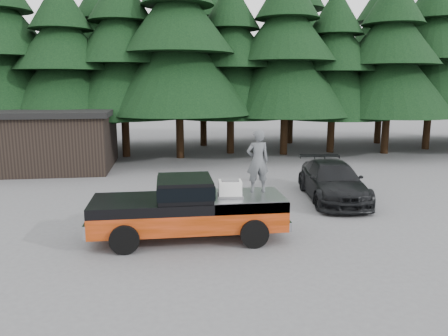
{
  "coord_description": "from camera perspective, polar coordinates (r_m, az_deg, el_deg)",
  "views": [
    {
      "loc": [
        -1.93,
        -13.5,
        4.69
      ],
      "look_at": [
        -0.11,
        0.0,
        2.06
      ],
      "focal_mm": 35.0,
      "sensor_mm": 36.0,
      "label": 1
    }
  ],
  "objects": [
    {
      "name": "ground",
      "position": [
        14.42,
        0.42,
        -8.07
      ],
      "size": [
        120.0,
        120.0,
        0.0
      ],
      "primitive_type": "plane",
      "color": "#535356",
      "rests_on": "ground"
    },
    {
      "name": "parked_car",
      "position": [
        18.47,
        13.99,
        -1.69
      ],
      "size": [
        2.77,
        5.51,
        1.54
      ],
      "primitive_type": "imported",
      "rotation": [
        0.0,
        0.0,
        -0.12
      ],
      "color": "black",
      "rests_on": "ground"
    },
    {
      "name": "utility_building",
      "position": [
        26.64,
        -23.08,
        3.51
      ],
      "size": [
        8.4,
        6.4,
        3.3
      ],
      "color": "black",
      "rests_on": "ground"
    },
    {
      "name": "truck_cab",
      "position": [
        13.23,
        -5.14,
        -2.53
      ],
      "size": [
        1.66,
        1.9,
        0.59
      ],
      "primitive_type": "cube",
      "color": "black",
      "rests_on": "pickup_truck"
    },
    {
      "name": "air_compressor",
      "position": [
        13.24,
        0.8,
        -2.74
      ],
      "size": [
        0.73,
        0.62,
        0.47
      ],
      "primitive_type": "cube",
      "rotation": [
        0.0,
        0.0,
        -0.08
      ],
      "color": "silver",
      "rests_on": "pickup_truck"
    },
    {
      "name": "pickup_truck",
      "position": [
        13.49,
        -4.65,
        -6.49
      ],
      "size": [
        6.0,
        2.04,
        1.33
      ],
      "primitive_type": null,
      "color": "#C3401B",
      "rests_on": "ground"
    },
    {
      "name": "man_on_bed",
      "position": [
        13.72,
        4.41,
        0.91
      ],
      "size": [
        0.75,
        0.52,
        1.98
      ],
      "primitive_type": "imported",
      "rotation": [
        0.0,
        0.0,
        3.21
      ],
      "color": "#4D5053",
      "rests_on": "pickup_truck"
    },
    {
      "name": "treeline",
      "position": [
        30.94,
        -3.44,
        16.51
      ],
      "size": [
        60.15,
        16.05,
        17.5
      ],
      "color": "black",
      "rests_on": "ground"
    }
  ]
}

